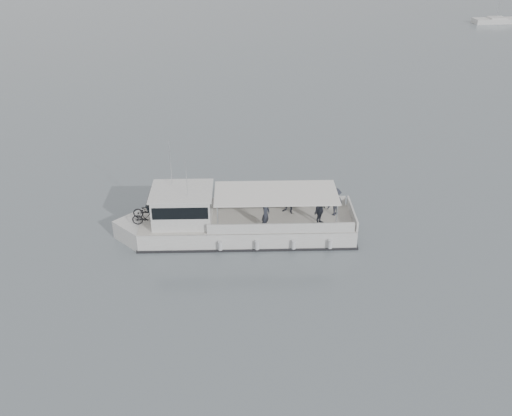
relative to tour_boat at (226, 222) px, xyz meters
name	(u,v)px	position (x,y,z in m)	size (l,w,h in m)	color
ground	(185,252)	(-2.47, -0.55, -0.88)	(1400.00, 1400.00, 0.00)	slate
tour_boat	(226,222)	(0.00, 0.00, 0.00)	(12.38, 7.09, 5.33)	silver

